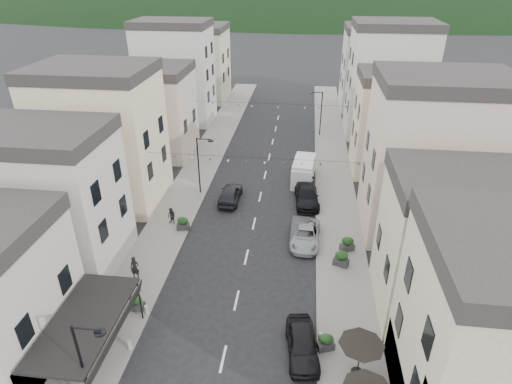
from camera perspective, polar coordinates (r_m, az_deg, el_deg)
sidewalk_left at (r=49.23m, az=-7.39°, el=3.28°), size 4.00×76.00×0.12m
sidewalk_right at (r=48.00m, az=10.29°, el=2.36°), size 4.00×76.00×0.12m
boutique_awning at (r=26.40m, az=-21.38°, el=-15.82°), size 3.77×7.50×3.28m
buildings_row_left at (r=54.33m, az=-13.71°, el=11.95°), size 10.20×54.16×14.00m
buildings_row_right at (r=51.01m, az=18.68°, el=10.46°), size 10.20×54.16×14.50m
streetlamp_left_near at (r=23.63m, az=-21.69°, el=-20.22°), size 1.70×0.56×6.00m
streetlamp_left_far at (r=42.06m, az=-7.35°, el=4.24°), size 1.70×0.56×6.00m
streetlamp_right_far at (r=57.79m, az=8.43°, el=10.89°), size 1.70×0.56×6.00m
bollards at (r=26.55m, az=-4.65°, el=-21.52°), size 11.66×10.26×0.60m
bunting_near at (r=36.67m, az=-0.09°, el=4.11°), size 19.00×0.28×0.62m
bunting_far at (r=51.61m, az=2.07°, el=11.34°), size 19.00×0.28×0.62m
parked_car_a at (r=26.97m, az=6.19°, el=-19.50°), size 2.36×4.65×1.52m
parked_car_b at (r=36.32m, az=5.85°, el=-5.27°), size 1.57×4.20×1.37m
parked_car_c at (r=35.89m, az=6.61°, el=-5.75°), size 2.54×5.11×1.39m
parked_car_d at (r=41.65m, az=6.77°, el=-0.46°), size 2.69×5.59×1.57m
parked_car_e at (r=41.69m, az=-3.45°, el=-0.25°), size 1.98×4.70×1.59m
delivery_van at (r=45.62m, az=6.37°, el=2.90°), size 2.55×5.48×2.55m
pedestrian_a at (r=32.85m, az=-15.85°, el=-9.69°), size 0.68×0.47×1.82m
pedestrian_b at (r=38.55m, az=-11.19°, el=-3.17°), size 0.94×0.87×1.57m
planter_la at (r=30.46m, az=-15.67°, el=-14.04°), size 1.04×0.60×1.15m
planter_lb at (r=37.69m, az=-9.72°, el=-4.15°), size 1.17×0.76×1.22m
planter_ra at (r=27.36m, az=9.30°, el=-19.13°), size 1.16×0.89×1.15m
planter_rb at (r=33.65m, az=11.31°, el=-8.68°), size 1.30×1.02×1.28m
planter_rc at (r=35.36m, az=12.09°, el=-6.78°), size 1.26×0.99×1.24m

